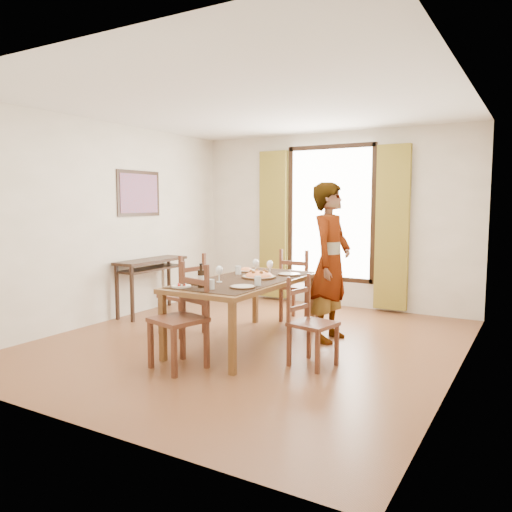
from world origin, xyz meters
The scene contains 22 objects.
ground centered at (0.00, 0.00, 0.00)m, with size 5.00×5.00×0.00m, color brown.
room_shell centered at (0.00, 0.13, 1.54)m, with size 4.60×5.10×2.74m.
console_table centered at (-2.03, 0.60, 0.68)m, with size 0.38×1.20×0.80m.
dining_table centered at (0.00, -0.08, 0.70)m, with size 0.97×2.01×0.76m.
chair_west centered at (-0.90, -0.08, 0.47)m, with size 0.51×0.51×1.00m.
chair_north centered at (0.04, 1.23, 0.46)m, with size 0.45×0.45×1.00m.
chair_south centered at (-0.13, -1.09, 0.48)m, with size 0.55×0.55×1.02m.
chair_east centered at (0.94, -0.39, 0.42)m, with size 0.46×0.46×0.89m.
man centered at (0.76, 0.57, 0.93)m, with size 0.45×0.68×1.85m, color gray.
plate_sw centered at (-0.28, -0.60, 0.78)m, with size 0.27×0.27×0.05m, color silver, non-canonical shape.
plate_se centered at (0.27, -0.60, 0.78)m, with size 0.27×0.27×0.05m, color silver, non-canonical shape.
plate_nw centered at (-0.32, 0.45, 0.78)m, with size 0.27×0.27×0.05m, color silver, non-canonical shape.
plate_ne centered at (0.28, 0.44, 0.78)m, with size 0.27×0.27×0.05m, color silver, non-canonical shape.
pasta_platter centered at (0.09, 0.05, 0.81)m, with size 0.40×0.40×0.10m, color red, non-canonical shape.
caprese_plate centered at (-0.30, -0.87, 0.78)m, with size 0.20×0.20×0.04m, color silver, non-canonical shape.
wine_glass_a centered at (-0.14, -0.42, 0.85)m, with size 0.08×0.08×0.18m, color white, non-canonical shape.
wine_glass_b centered at (0.11, 0.28, 0.85)m, with size 0.08×0.08×0.18m, color white, non-canonical shape.
wine_glass_c centered at (-0.12, 0.33, 0.85)m, with size 0.08×0.08×0.18m, color white, non-canonical shape.
tumbler_a centered at (0.33, -0.40, 0.81)m, with size 0.07×0.07×0.10m, color silver.
tumbler_b centered at (-0.29, 0.20, 0.81)m, with size 0.07×0.07×0.10m, color silver.
tumbler_c centered at (0.04, -0.83, 0.81)m, with size 0.07×0.07×0.10m, color silver.
wine_bottle centered at (-0.11, -0.79, 0.88)m, with size 0.07×0.07×0.25m, color black, non-canonical shape.
Camera 1 is at (2.90, -4.87, 1.62)m, focal length 35.00 mm.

